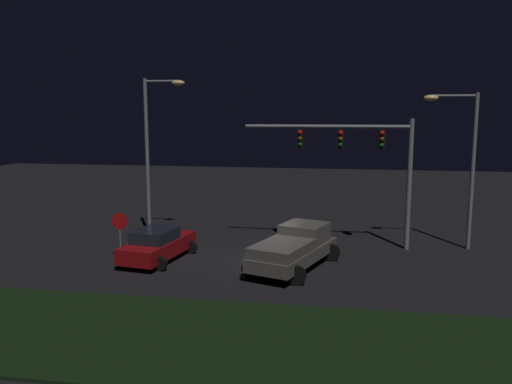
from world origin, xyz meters
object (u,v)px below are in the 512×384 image
car_sedan (157,245)px  street_lamp_right (462,151)px  stop_sign (120,227)px  pickup_truck (295,246)px  traffic_signal_gantry (360,151)px  street_lamp_left (154,140)px

car_sedan → street_lamp_right: 15.41m
stop_sign → street_lamp_right: bearing=16.7°
car_sedan → street_lamp_right: (14.15, 4.48, 4.17)m
pickup_truck → stop_sign: size_ratio=2.58×
pickup_truck → street_lamp_right: size_ratio=0.74×
pickup_truck → car_sedan: 6.40m
pickup_truck → traffic_signal_gantry: traffic_signal_gantry is taller
pickup_truck → traffic_signal_gantry: size_ratio=0.69×
traffic_signal_gantry → street_lamp_right: (4.96, 0.52, 0.01)m
pickup_truck → stop_sign: bearing=110.4°
traffic_signal_gantry → street_lamp_left: 10.88m
car_sedan → street_lamp_left: size_ratio=0.54×
traffic_signal_gantry → street_lamp_left: size_ratio=0.97×
car_sedan → street_lamp_left: street_lamp_left is taller
street_lamp_left → street_lamp_right: bearing=0.2°
pickup_truck → traffic_signal_gantry: (2.79, 4.09, 3.90)m
street_lamp_left → traffic_signal_gantry: bearing=-2.4°
pickup_truck → car_sedan: pickup_truck is taller
traffic_signal_gantry → car_sedan: bearing=-156.7°
pickup_truck → stop_sign: stop_sign is taller
car_sedan → stop_sign: size_ratio=2.08×
pickup_truck → street_lamp_right: 9.83m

